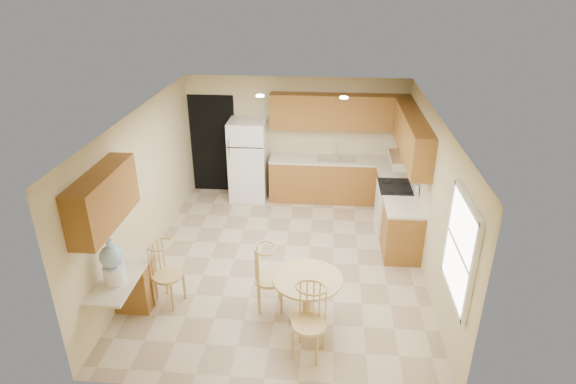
# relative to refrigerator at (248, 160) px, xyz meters

# --- Properties ---
(floor) EXTENTS (5.50, 5.50, 0.00)m
(floor) POSITION_rel_refrigerator_xyz_m (0.95, -2.40, -0.84)
(floor) COLOR tan
(floor) RESTS_ON ground
(ceiling) EXTENTS (4.50, 5.50, 0.02)m
(ceiling) POSITION_rel_refrigerator_xyz_m (0.95, -2.40, 1.66)
(ceiling) COLOR white
(ceiling) RESTS_ON wall_back
(wall_back) EXTENTS (4.50, 0.02, 2.50)m
(wall_back) POSITION_rel_refrigerator_xyz_m (0.95, 0.35, 0.41)
(wall_back) COLOR #CBB989
(wall_back) RESTS_ON floor
(wall_front) EXTENTS (4.50, 0.02, 2.50)m
(wall_front) POSITION_rel_refrigerator_xyz_m (0.95, -5.15, 0.41)
(wall_front) COLOR #CBB989
(wall_front) RESTS_ON floor
(wall_left) EXTENTS (0.02, 5.50, 2.50)m
(wall_left) POSITION_rel_refrigerator_xyz_m (-1.30, -2.40, 0.41)
(wall_left) COLOR #CBB989
(wall_left) RESTS_ON floor
(wall_right) EXTENTS (0.02, 5.50, 2.50)m
(wall_right) POSITION_rel_refrigerator_xyz_m (3.20, -2.40, 0.41)
(wall_right) COLOR #CBB989
(wall_right) RESTS_ON floor
(doorway) EXTENTS (0.90, 0.02, 2.10)m
(doorway) POSITION_rel_refrigerator_xyz_m (-0.80, 0.34, 0.21)
(doorway) COLOR black
(doorway) RESTS_ON floor
(base_cab_back) EXTENTS (2.75, 0.60, 0.87)m
(base_cab_back) POSITION_rel_refrigerator_xyz_m (1.83, 0.05, -0.41)
(base_cab_back) COLOR #986326
(base_cab_back) RESTS_ON floor
(counter_back) EXTENTS (2.75, 0.63, 0.04)m
(counter_back) POSITION_rel_refrigerator_xyz_m (1.83, 0.05, 0.05)
(counter_back) COLOR beige
(counter_back) RESTS_ON base_cab_back
(base_cab_right_a) EXTENTS (0.60, 0.59, 0.87)m
(base_cab_right_a) POSITION_rel_refrigerator_xyz_m (2.90, -0.54, -0.41)
(base_cab_right_a) COLOR #986326
(base_cab_right_a) RESTS_ON floor
(counter_right_a) EXTENTS (0.63, 0.59, 0.04)m
(counter_right_a) POSITION_rel_refrigerator_xyz_m (2.90, -0.54, 0.05)
(counter_right_a) COLOR beige
(counter_right_a) RESTS_ON base_cab_right_a
(base_cab_right_b) EXTENTS (0.60, 0.80, 0.87)m
(base_cab_right_b) POSITION_rel_refrigerator_xyz_m (2.90, -2.00, -0.41)
(base_cab_right_b) COLOR #986326
(base_cab_right_b) RESTS_ON floor
(counter_right_b) EXTENTS (0.63, 0.80, 0.04)m
(counter_right_b) POSITION_rel_refrigerator_xyz_m (2.90, -2.00, 0.05)
(counter_right_b) COLOR beige
(counter_right_b) RESTS_ON base_cab_right_b
(upper_cab_back) EXTENTS (2.75, 0.33, 0.70)m
(upper_cab_back) POSITION_rel_refrigerator_xyz_m (1.83, 0.19, 1.01)
(upper_cab_back) COLOR #986326
(upper_cab_back) RESTS_ON wall_back
(upper_cab_right) EXTENTS (0.33, 2.42, 0.70)m
(upper_cab_right) POSITION_rel_refrigerator_xyz_m (3.04, -1.19, 1.01)
(upper_cab_right) COLOR #986326
(upper_cab_right) RESTS_ON wall_right
(upper_cab_left) EXTENTS (0.33, 1.40, 0.70)m
(upper_cab_left) POSITION_rel_refrigerator_xyz_m (-1.13, -4.00, 1.01)
(upper_cab_left) COLOR #986326
(upper_cab_left) RESTS_ON wall_left
(sink) EXTENTS (0.78, 0.44, 0.01)m
(sink) POSITION_rel_refrigerator_xyz_m (1.80, 0.05, 0.07)
(sink) COLOR silver
(sink) RESTS_ON counter_back
(range_hood) EXTENTS (0.50, 0.76, 0.14)m
(range_hood) POSITION_rel_refrigerator_xyz_m (2.95, -1.22, 0.58)
(range_hood) COLOR silver
(range_hood) RESTS_ON upper_cab_right
(desk_pedestal) EXTENTS (0.48, 0.42, 0.72)m
(desk_pedestal) POSITION_rel_refrigerator_xyz_m (-1.05, -3.72, -0.48)
(desk_pedestal) COLOR #986326
(desk_pedestal) RESTS_ON floor
(desk_top) EXTENTS (0.50, 1.20, 0.04)m
(desk_top) POSITION_rel_refrigerator_xyz_m (-1.05, -4.10, -0.09)
(desk_top) COLOR beige
(desk_top) RESTS_ON desk_pedestal
(window) EXTENTS (0.06, 1.12, 1.30)m
(window) POSITION_rel_refrigerator_xyz_m (3.18, -4.25, 0.66)
(window) COLOR white
(window) RESTS_ON wall_right
(can_light_a) EXTENTS (0.14, 0.14, 0.02)m
(can_light_a) POSITION_rel_refrigerator_xyz_m (0.45, -1.20, 1.64)
(can_light_a) COLOR white
(can_light_a) RESTS_ON ceiling
(can_light_b) EXTENTS (0.14, 0.14, 0.02)m
(can_light_b) POSITION_rel_refrigerator_xyz_m (1.85, -1.20, 1.64)
(can_light_b) COLOR white
(can_light_b) RESTS_ON ceiling
(refrigerator) EXTENTS (0.74, 0.72, 1.68)m
(refrigerator) POSITION_rel_refrigerator_xyz_m (0.00, 0.00, 0.00)
(refrigerator) COLOR white
(refrigerator) RESTS_ON floor
(stove) EXTENTS (0.65, 0.76, 1.09)m
(stove) POSITION_rel_refrigerator_xyz_m (2.88, -1.22, -0.37)
(stove) COLOR white
(stove) RESTS_ON floor
(dining_table) EXTENTS (0.94, 0.94, 0.70)m
(dining_table) POSITION_rel_refrigerator_xyz_m (1.41, -3.82, -0.39)
(dining_table) COLOR tan
(dining_table) RESTS_ON floor
(chair_table_a) EXTENTS (0.43, 0.56, 0.98)m
(chair_table_a) POSITION_rel_refrigerator_xyz_m (0.86, -3.67, -0.24)
(chair_table_a) COLOR tan
(chair_table_a) RESTS_ON floor
(chair_table_b) EXTENTS (0.43, 0.46, 0.98)m
(chair_table_b) POSITION_rel_refrigerator_xyz_m (1.46, -4.57, -0.24)
(chair_table_b) COLOR tan
(chair_table_b) RESTS_ON floor
(chair_desk) EXTENTS (0.43, 0.56, 0.97)m
(chair_desk) POSITION_rel_refrigerator_xyz_m (-0.60, -3.69, -0.25)
(chair_desk) COLOR tan
(chair_desk) RESTS_ON floor
(water_crock) EXTENTS (0.30, 0.30, 0.62)m
(water_crock) POSITION_rel_refrigerator_xyz_m (-1.05, -4.22, 0.21)
(water_crock) COLOR white
(water_crock) RESTS_ON desk_top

